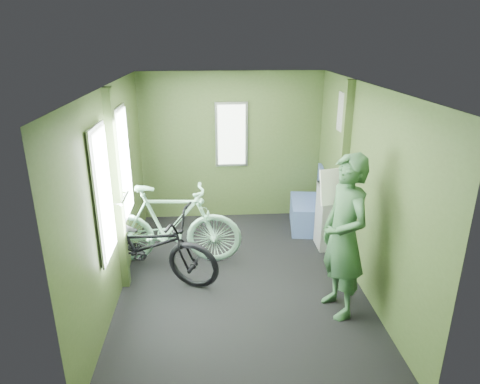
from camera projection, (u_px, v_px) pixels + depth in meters
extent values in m
plane|color=black|center=(241.00, 280.00, 5.19)|extent=(4.00, 4.00, 0.00)
cube|color=silver|center=(241.00, 86.00, 4.39)|extent=(2.80, 4.00, 0.02)
cube|color=#3B4E24|center=(232.00, 147.00, 6.66)|extent=(2.80, 0.02, 2.30)
cube|color=#3B4E24|center=(261.00, 291.00, 2.92)|extent=(2.80, 0.02, 2.30)
cube|color=#3B4E24|center=(114.00, 194.00, 4.70)|extent=(0.02, 4.00, 2.30)
cube|color=#3B4E24|center=(363.00, 188.00, 4.88)|extent=(0.02, 4.00, 2.30)
cube|color=#3B4E24|center=(117.00, 194.00, 4.70)|extent=(0.08, 0.12, 2.30)
cube|color=silver|center=(105.00, 194.00, 4.12)|extent=(0.02, 0.56, 1.34)
cube|color=silver|center=(125.00, 162.00, 5.14)|extent=(0.02, 0.56, 1.34)
cube|color=white|center=(99.00, 140.00, 3.93)|extent=(0.00, 0.12, 0.12)
cube|color=white|center=(122.00, 119.00, 4.96)|extent=(0.00, 0.12, 0.12)
cylinder|color=silver|center=(124.00, 198.00, 4.72)|extent=(0.03, 0.40, 0.03)
cube|color=#3B4E24|center=(343.00, 172.00, 5.44)|extent=(0.10, 0.10, 2.30)
cube|color=white|center=(343.00, 113.00, 5.48)|extent=(0.02, 0.40, 0.50)
cube|color=silver|center=(232.00, 135.00, 6.55)|extent=(0.50, 0.02, 1.00)
imported|color=black|center=(148.00, 280.00, 5.18)|extent=(1.99, 1.41, 1.05)
imported|color=#92D6B2|center=(172.00, 263.00, 5.57)|extent=(1.85, 0.76, 1.14)
imported|color=#305936|center=(344.00, 237.00, 4.32)|extent=(0.55, 0.72, 1.74)
cube|color=silver|center=(332.00, 187.00, 4.44)|extent=(0.29, 0.16, 0.37)
cube|color=gray|center=(328.00, 216.00, 5.86)|extent=(0.27, 0.38, 0.91)
cube|color=navy|center=(307.00, 214.00, 6.54)|extent=(0.59, 0.91, 0.43)
cube|color=navy|center=(322.00, 186.00, 6.40)|extent=(0.17, 0.85, 0.47)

